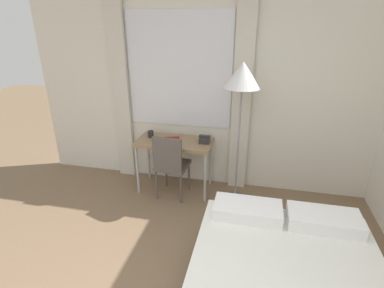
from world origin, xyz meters
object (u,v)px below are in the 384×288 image
desk_chair (171,163)px  mug (151,134)px  book (172,139)px  desk (174,146)px  telephone (205,139)px  standing_lamp (242,84)px

desk_chair → mug: (-0.36, 0.28, 0.26)m
book → desk: bearing=-11.1°
telephone → standing_lamp: bearing=-18.6°
desk → book: (-0.04, 0.01, 0.09)m
telephone → mug: telephone is taller
desk_chair → book: desk_chair is taller
book → standing_lamp: bearing=-7.8°
desk → book: 0.09m
standing_lamp → telephone: standing_lamp is taller
desk → standing_lamp: (0.85, -0.11, 0.90)m
desk_chair → telephone: bearing=38.2°
standing_lamp → mug: 1.45m
book → mug: 0.32m
book → desk_chair: bearing=-78.5°
standing_lamp → telephone: size_ratio=12.00×
desk_chair → standing_lamp: standing_lamp is taller
desk_chair → book: 0.33m
desk → mug: bearing=170.9°
standing_lamp → telephone: bearing=161.4°
desk_chair → standing_lamp: bearing=12.1°
desk_chair → mug: 0.53m
desk_chair → standing_lamp: size_ratio=0.50×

